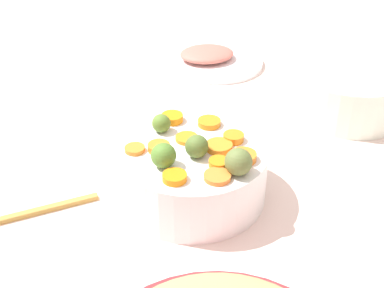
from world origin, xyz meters
TOP-DOWN VIEW (x-y plane):
  - tabletop at (0.00, 0.00)m, footprint 2.40×2.40m
  - serving_bowl_carrots at (0.02, -0.02)m, footprint 0.23×0.23m
  - carrot_slice_0 at (0.11, 0.00)m, footprint 0.04×0.04m
  - carrot_slice_1 at (-0.06, -0.04)m, footprint 0.05×0.05m
  - carrot_slice_2 at (0.05, -0.01)m, footprint 0.05×0.05m
  - carrot_slice_3 at (-0.02, -0.08)m, footprint 0.05×0.05m
  - carrot_slice_4 at (0.03, 0.07)m, footprint 0.04×0.04m
  - carrot_slice_5 at (0.03, 0.03)m, footprint 0.04×0.04m
  - carrot_slice_6 at (-0.05, 0.02)m, footprint 0.05×0.05m
  - carrot_slice_7 at (0.03, -0.08)m, footprint 0.04×0.04m
  - carrot_slice_8 at (0.08, -0.06)m, footprint 0.04×0.04m
  - carrot_slice_9 at (0.01, -0.06)m, footprint 0.04×0.04m
  - carrot_slice_10 at (-0.03, -0.05)m, footprint 0.04×0.04m
  - brussels_sprout_0 at (0.08, 0.02)m, footprint 0.03×0.03m
  - brussels_sprout_1 at (-0.02, 0.03)m, footprint 0.04×0.04m
  - brussels_sprout_2 at (0.00, -0.02)m, footprint 0.03×0.03m
  - brussels_sprout_3 at (-0.05, -0.07)m, footprint 0.04×0.04m
  - casserole_dish at (0.23, -0.37)m, footprint 0.23×0.23m
  - ham_plate at (0.49, -0.16)m, footprint 0.22×0.22m
  - ham_slice_main at (0.50, -0.14)m, footprint 0.10×0.13m

SIDE VIEW (x-z plane):
  - tabletop at x=0.00m, z-range 0.00..0.02m
  - ham_plate at x=0.49m, z-range 0.02..0.03m
  - ham_slice_main at x=0.50m, z-range 0.03..0.06m
  - serving_bowl_carrots at x=0.02m, z-range 0.02..0.11m
  - casserole_dish at x=0.23m, z-range 0.02..0.11m
  - carrot_slice_2 at x=0.05m, z-range 0.11..0.11m
  - carrot_slice_4 at x=0.03m, z-range 0.11..0.11m
  - carrot_slice_1 at x=-0.06m, z-range 0.11..0.11m
  - carrot_slice_9 at x=0.01m, z-range 0.11..0.11m
  - carrot_slice_8 at x=0.08m, z-range 0.11..0.11m
  - carrot_slice_10 at x=-0.03m, z-range 0.11..0.12m
  - carrot_slice_6 at x=-0.05m, z-range 0.11..0.12m
  - carrot_slice_5 at x=0.03m, z-range 0.11..0.12m
  - carrot_slice_3 at x=-0.02m, z-range 0.11..0.12m
  - carrot_slice_7 at x=0.03m, z-range 0.11..0.12m
  - carrot_slice_0 at x=0.11m, z-range 0.11..0.12m
  - brussels_sprout_0 at x=0.08m, z-range 0.11..0.13m
  - brussels_sprout_2 at x=0.00m, z-range 0.11..0.14m
  - brussels_sprout_1 at x=-0.02m, z-range 0.11..0.14m
  - brussels_sprout_3 at x=-0.05m, z-range 0.11..0.14m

